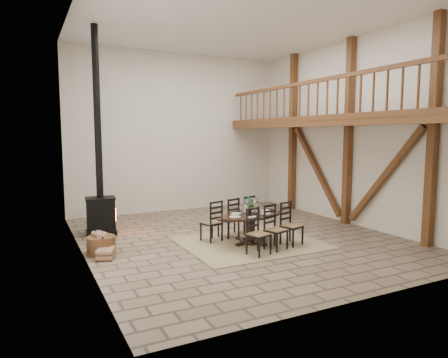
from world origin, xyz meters
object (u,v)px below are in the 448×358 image
wood_stove (100,190)px  log_basket (101,245)px  dining_table (251,227)px  log_stack (106,254)px

wood_stove → log_basket: bearing=-93.4°
wood_stove → log_basket: wood_stove is taller
dining_table → wood_stove: size_ratio=0.44×
log_basket → log_stack: size_ratio=1.09×
wood_stove → log_stack: size_ratio=9.59×
log_stack → dining_table: bearing=-5.5°
dining_table → log_basket: size_ratio=3.81×
wood_stove → log_basket: size_ratio=8.76×
log_basket → wood_stove: bearing=80.4°
wood_stove → dining_table: bearing=-33.1°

